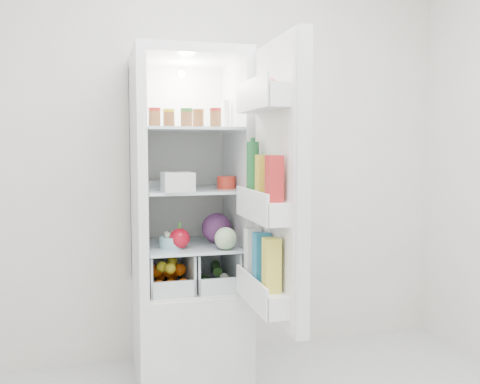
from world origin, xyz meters
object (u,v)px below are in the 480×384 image
object	(u,v)px
refrigerator	(188,256)
red_cabbage	(217,228)
fridge_door	(275,189)
mushroom_bowl	(172,242)

from	to	relation	value
refrigerator	red_cabbage	world-z (taller)	refrigerator
fridge_door	refrigerator	bearing A→B (deg)	25.55
refrigerator	mushroom_bowl	bearing A→B (deg)	-126.15
refrigerator	mushroom_bowl	distance (m)	0.22
red_cabbage	mushroom_bowl	bearing A→B (deg)	-159.63
mushroom_bowl	red_cabbage	bearing A→B (deg)	20.37
red_cabbage	fridge_door	world-z (taller)	fridge_door
mushroom_bowl	fridge_door	world-z (taller)	fridge_door
red_cabbage	fridge_door	size ratio (longest dim) A/B	0.13
refrigerator	fridge_door	distance (m)	0.82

